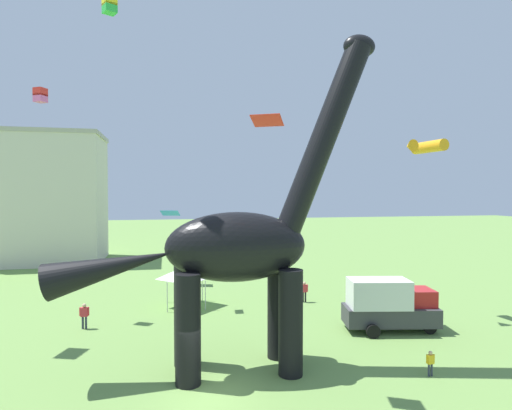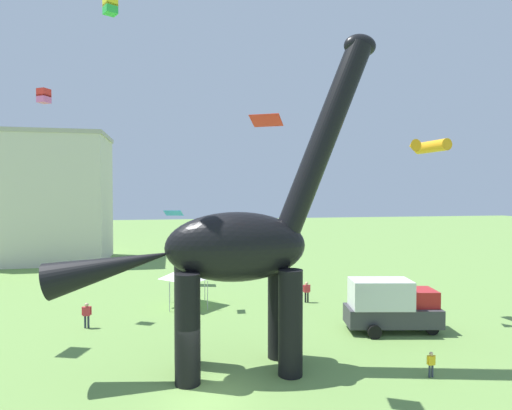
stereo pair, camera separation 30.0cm
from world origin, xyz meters
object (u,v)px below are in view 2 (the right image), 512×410
object	(u,v)px
kite_far_right	(210,246)
person_near_flyer	(431,362)
kite_drifting	(44,96)
kite_high_right	(266,120)
festival_canopy_tent	(188,272)
kite_mid_right	(110,6)
dinosaur_sculpture	(235,247)
kite_near_high	(428,146)
kite_mid_center	(173,213)
person_far_spectator	(307,290)
parked_box_truck	(391,305)
person_photographer	(87,313)

from	to	relation	value
kite_far_right	person_near_flyer	bearing A→B (deg)	-55.99
kite_drifting	kite_high_right	distance (m)	18.80
festival_canopy_tent	kite_mid_right	xyz separation A→B (m)	(-3.94, -10.64, 14.78)
dinosaur_sculpture	kite_far_right	xyz separation A→B (m)	(-0.23, 10.69, -1.25)
kite_near_high	dinosaur_sculpture	bearing A→B (deg)	-156.96
kite_near_high	kite_high_right	bearing A→B (deg)	-147.58
kite_high_right	kite_mid_center	bearing A→B (deg)	99.66
dinosaur_sculpture	kite_near_high	xyz separation A→B (m)	(14.00, 5.95, 5.69)
dinosaur_sculpture	person_far_spectator	bearing A→B (deg)	56.18
parked_box_truck	person_far_spectator	xyz separation A→B (m)	(-2.90, 7.54, -0.68)
kite_mid_center	kite_high_right	bearing A→B (deg)	-80.34
dinosaur_sculpture	kite_high_right	world-z (taller)	dinosaur_sculpture
parked_box_truck	kite_far_right	bearing A→B (deg)	156.93
person_near_flyer	kite_mid_center	distance (m)	26.14
person_far_spectator	kite_high_right	world-z (taller)	kite_high_right
dinosaur_sculpture	festival_canopy_tent	world-z (taller)	dinosaur_sculpture
person_far_spectator	kite_mid_center	bearing A→B (deg)	-43.17
parked_box_truck	person_photographer	bearing A→B (deg)	177.70
parked_box_truck	dinosaur_sculpture	bearing A→B (deg)	-149.01
kite_drifting	kite_mid_center	bearing A→B (deg)	45.61
kite_mid_center	kite_mid_right	world-z (taller)	kite_mid_right
kite_high_right	kite_far_right	bearing A→B (deg)	95.44
kite_mid_center	kite_drifting	bearing A→B (deg)	-134.39
festival_canopy_tent	kite_near_high	size ratio (longest dim) A/B	1.09
kite_high_right	person_far_spectator	bearing A→B (deg)	65.33
parked_box_truck	person_near_flyer	xyz separation A→B (m)	(-1.43, -6.29, -0.94)
dinosaur_sculpture	person_near_flyer	xyz separation A→B (m)	(8.71, -2.56, -5.20)
parked_box_truck	kite_mid_right	size ratio (longest dim) A/B	7.40
kite_far_right	person_photographer	bearing A→B (deg)	-161.36
festival_canopy_tent	kite_high_right	bearing A→B (deg)	-78.95
dinosaur_sculpture	kite_mid_right	distance (m)	12.85
kite_high_right	kite_mid_right	bearing A→B (deg)	151.26
kite_mid_right	kite_high_right	distance (m)	9.63
person_photographer	person_far_spectator	bearing A→B (deg)	6.44
person_photographer	parked_box_truck	bearing A→B (deg)	-18.61
kite_drifting	kite_high_right	world-z (taller)	kite_drifting
dinosaur_sculpture	kite_near_high	world-z (taller)	dinosaur_sculpture
kite_drifting	kite_high_right	bearing A→B (deg)	-47.64
person_near_flyer	kite_mid_center	xyz separation A→B (m)	(-11.52, 22.71, 5.88)
dinosaur_sculpture	kite_high_right	xyz separation A→B (m)	(1.01, -2.30, 5.62)
person_photographer	kite_far_right	bearing A→B (deg)	13.13
person_near_flyer	kite_far_right	xyz separation A→B (m)	(-8.94, 13.25, 3.95)
person_far_spectator	kite_near_high	bearing A→B (deg)	140.13
person_photographer	kite_mid_center	bearing A→B (deg)	60.56
kite_far_right	kite_drifting	bearing A→B (deg)	176.65
kite_mid_center	kite_high_right	distance (m)	23.30
kite_mid_center	kite_far_right	xyz separation A→B (m)	(2.58, -9.46, -1.93)
dinosaur_sculpture	person_photographer	bearing A→B (deg)	134.63
kite_mid_center	kite_high_right	world-z (taller)	kite_high_right
parked_box_truck	kite_near_high	xyz separation A→B (m)	(3.86, 2.22, 9.95)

